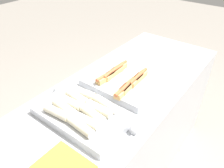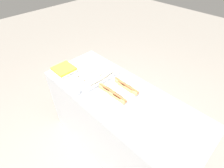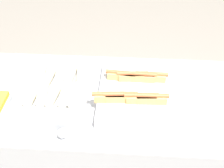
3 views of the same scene
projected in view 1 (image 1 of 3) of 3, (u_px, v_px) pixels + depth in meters
ground_plane at (120, 167)px, 2.03m from camera, size 12.00×12.00×0.00m
counter at (121, 132)px, 1.76m from camera, size 1.82×0.73×0.94m
tray_hotdogs at (121, 83)px, 1.45m from camera, size 0.37×0.47×0.10m
tray_wraps at (82, 113)px, 1.21m from camera, size 0.32×0.52×0.10m
serving_spoon_near at (132, 132)px, 1.11m from camera, size 0.23×0.05×0.05m
serving_spoon_far at (55, 91)px, 1.40m from camera, size 0.21×0.05×0.05m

